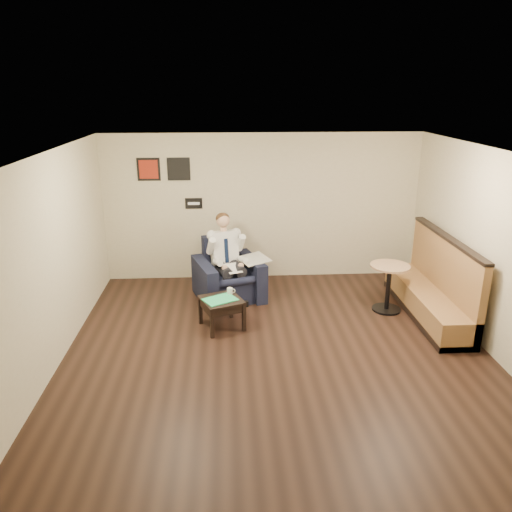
{
  "coord_description": "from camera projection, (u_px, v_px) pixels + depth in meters",
  "views": [
    {
      "loc": [
        -0.68,
        -6.3,
        3.59
      ],
      "look_at": [
        -0.23,
        1.2,
        1.03
      ],
      "focal_mm": 35.0,
      "sensor_mm": 36.0,
      "label": 1
    }
  ],
  "objects": [
    {
      "name": "side_table",
      "position": [
        222.0,
        313.0,
        7.77
      ],
      "size": [
        0.76,
        0.76,
        0.48
      ],
      "primitive_type": "cube",
      "rotation": [
        0.0,
        0.0,
        0.38
      ],
      "color": "black",
      "rests_on": "ground"
    },
    {
      "name": "smartphone",
      "position": [
        221.0,
        294.0,
        7.86
      ],
      "size": [
        0.16,
        0.1,
        0.01
      ],
      "primitive_type": "cube",
      "rotation": [
        0.0,
        0.0,
        0.21
      ],
      "color": "black",
      "rests_on": "side_table"
    },
    {
      "name": "wall_left",
      "position": [
        50.0,
        263.0,
        6.53
      ],
      "size": [
        0.02,
        6.0,
        2.8
      ],
      "primitive_type": "cube",
      "color": "beige",
      "rests_on": "ground"
    },
    {
      "name": "lap_papers",
      "position": [
        233.0,
        268.0,
        8.54
      ],
      "size": [
        0.35,
        0.4,
        0.01
      ],
      "primitive_type": "cube",
      "rotation": [
        0.0,
        0.0,
        0.38
      ],
      "color": "white",
      "rests_on": "seated_man"
    },
    {
      "name": "ground",
      "position": [
        277.0,
        351.0,
        7.15
      ],
      "size": [
        6.0,
        6.0,
        0.0
      ],
      "primitive_type": "plane",
      "color": "black",
      "rests_on": "ground"
    },
    {
      "name": "banquette",
      "position": [
        430.0,
        277.0,
        8.09
      ],
      "size": [
        0.61,
        2.57,
        1.31
      ],
      "primitive_type": "cube",
      "color": "brown",
      "rests_on": "ground"
    },
    {
      "name": "green_folder",
      "position": [
        220.0,
        299.0,
        7.66
      ],
      "size": [
        0.59,
        0.54,
        0.01
      ],
      "primitive_type": "cube",
      "rotation": [
        0.0,
        0.0,
        0.52
      ],
      "color": "#2AD279",
      "rests_on": "side_table"
    },
    {
      "name": "seating_sign",
      "position": [
        194.0,
        203.0,
        9.41
      ],
      "size": [
        0.32,
        0.02,
        0.2
      ],
      "primitive_type": "cube",
      "color": "black",
      "rests_on": "wall_back"
    },
    {
      "name": "wall_front",
      "position": [
        318.0,
        385.0,
        3.86
      ],
      "size": [
        6.0,
        0.02,
        2.8
      ],
      "primitive_type": "cube",
      "color": "beige",
      "rests_on": "ground"
    },
    {
      "name": "wall_right",
      "position": [
        495.0,
        254.0,
        6.87
      ],
      "size": [
        0.02,
        6.0,
        2.8
      ],
      "primitive_type": "cube",
      "color": "beige",
      "rests_on": "ground"
    },
    {
      "name": "art_print_left",
      "position": [
        149.0,
        169.0,
        9.16
      ],
      "size": [
        0.42,
        0.03,
        0.42
      ],
      "primitive_type": "cube",
      "color": "maroon",
      "rests_on": "wall_back"
    },
    {
      "name": "newspaper",
      "position": [
        254.0,
        259.0,
        8.78
      ],
      "size": [
        0.63,
        0.69,
        0.01
      ],
      "primitive_type": "cube",
      "rotation": [
        0.0,
        0.0,
        0.36
      ],
      "color": "silver",
      "rests_on": "armchair"
    },
    {
      "name": "seated_man",
      "position": [
        231.0,
        262.0,
        8.61
      ],
      "size": [
        0.96,
        1.18,
        1.43
      ],
      "primitive_type": null,
      "rotation": [
        0.0,
        0.0,
        0.31
      ],
      "color": "silver",
      "rests_on": "armchair"
    },
    {
      "name": "art_print_right",
      "position": [
        179.0,
        169.0,
        9.19
      ],
      "size": [
        0.42,
        0.03,
        0.42
      ],
      "primitive_type": "cube",
      "color": "black",
      "rests_on": "wall_back"
    },
    {
      "name": "ceiling",
      "position": [
        280.0,
        153.0,
        6.25
      ],
      "size": [
        6.0,
        6.0,
        0.02
      ],
      "primitive_type": "cube",
      "color": "white",
      "rests_on": "wall_back"
    },
    {
      "name": "armchair",
      "position": [
        228.0,
        270.0,
        8.8
      ],
      "size": [
        1.36,
        1.36,
        1.04
      ],
      "primitive_type": "cube",
      "rotation": [
        0.0,
        0.0,
        0.31
      ],
      "color": "black",
      "rests_on": "ground"
    },
    {
      "name": "cafe_table",
      "position": [
        388.0,
        288.0,
        8.32
      ],
      "size": [
        0.76,
        0.76,
        0.81
      ],
      "primitive_type": "cylinder",
      "rotation": [
        0.0,
        0.0,
        0.19
      ],
      "color": "#A47A59",
      "rests_on": "ground"
    },
    {
      "name": "coffee_mug",
      "position": [
        230.0,
        291.0,
        7.87
      ],
      "size": [
        0.11,
        0.11,
        0.1
      ],
      "primitive_type": "cylinder",
      "rotation": [
        0.0,
        0.0,
        0.38
      ],
      "color": "white",
      "rests_on": "side_table"
    },
    {
      "name": "wall_back",
      "position": [
        262.0,
        207.0,
        9.53
      ],
      "size": [
        6.0,
        0.02,
        2.8
      ],
      "primitive_type": "cube",
      "color": "beige",
      "rests_on": "ground"
    }
  ]
}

